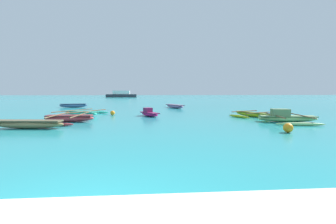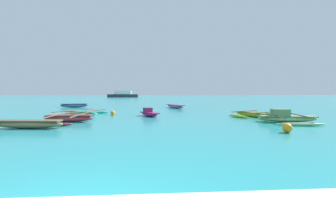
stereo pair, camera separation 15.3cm
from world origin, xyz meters
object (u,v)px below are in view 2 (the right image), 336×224
(moored_boat_0, at_px, (149,113))
(moored_boat_5, at_px, (81,113))
(mooring_buoy_1, at_px, (113,113))
(distant_ferry, at_px, (123,95))
(moored_boat_6, at_px, (286,118))
(mooring_buoy_0, at_px, (287,128))
(moored_boat_3, at_px, (74,105))
(moored_boat_2, at_px, (252,114))
(moored_boat_4, at_px, (175,106))
(moored_boat_1, at_px, (69,118))
(moored_boat_7, at_px, (28,124))

(moored_boat_0, height_order, moored_boat_5, moored_boat_0)
(mooring_buoy_1, height_order, distant_ferry, distant_ferry)
(moored_boat_6, height_order, mooring_buoy_0, moored_boat_6)
(moored_boat_3, relative_size, distant_ferry, 0.33)
(moored_boat_2, bearing_deg, moored_boat_0, -120.60)
(moored_boat_2, distance_m, mooring_buoy_1, 11.51)
(moored_boat_0, xyz_separation_m, distant_ferry, (-10.19, 61.04, 0.70))
(moored_boat_5, relative_size, mooring_buoy_0, 10.72)
(moored_boat_4, relative_size, mooring_buoy_1, 9.34)
(moored_boat_2, bearing_deg, moored_boat_4, -176.47)
(moored_boat_5, xyz_separation_m, mooring_buoy_1, (2.72, -0.19, 0.00))
(moored_boat_1, height_order, moored_boat_7, moored_boat_1)
(moored_boat_0, relative_size, moored_boat_4, 0.64)
(moored_boat_2, distance_m, moored_boat_5, 14.23)
(moored_boat_1, relative_size, moored_boat_6, 0.96)
(moored_boat_1, distance_m, moored_boat_6, 14.43)
(moored_boat_4, relative_size, mooring_buoy_0, 7.82)
(moored_boat_5, bearing_deg, mooring_buoy_0, -3.84)
(moored_boat_0, distance_m, moored_boat_2, 8.27)
(moored_boat_6, bearing_deg, moored_boat_5, 170.11)
(mooring_buoy_1, bearing_deg, moored_boat_3, 123.68)
(moored_boat_0, distance_m, moored_boat_3, 14.47)
(moored_boat_7, bearing_deg, mooring_buoy_1, 68.29)
(moored_boat_7, xyz_separation_m, distant_ferry, (-3.64, 66.66, 0.68))
(mooring_buoy_0, bearing_deg, moored_boat_2, 78.94)
(moored_boat_1, distance_m, distant_ferry, 64.31)
(moored_boat_4, relative_size, moored_boat_7, 0.92)
(mooring_buoy_0, relative_size, mooring_buoy_1, 1.19)
(moored_boat_1, height_order, mooring_buoy_0, moored_boat_1)
(moored_boat_2, height_order, distant_ferry, distant_ferry)
(moored_boat_0, relative_size, moored_boat_6, 0.56)
(moored_boat_3, distance_m, mooring_buoy_1, 11.75)
(moored_boat_0, distance_m, mooring_buoy_0, 10.44)
(moored_boat_3, distance_m, moored_boat_4, 12.82)
(moored_boat_5, bearing_deg, moored_boat_7, -64.21)
(moored_boat_6, height_order, distant_ferry, distant_ferry)
(moored_boat_1, distance_m, mooring_buoy_1, 4.60)
(moored_boat_1, relative_size, moored_boat_4, 1.09)
(moored_boat_7, xyz_separation_m, mooring_buoy_0, (13.41, -2.25, -0.02))
(distant_ferry, bearing_deg, moored_boat_6, -73.48)
(moored_boat_3, bearing_deg, moored_boat_0, -54.37)
(mooring_buoy_1, bearing_deg, distant_ferry, 96.70)
(moored_boat_2, distance_m, mooring_buoy_0, 7.07)
(moored_boat_1, bearing_deg, moored_boat_7, -116.14)
(moored_boat_1, height_order, moored_boat_2, moored_boat_1)
(moored_boat_0, relative_size, moored_boat_3, 0.67)
(mooring_buoy_0, height_order, distant_ferry, distant_ferry)
(moored_boat_0, distance_m, distant_ferry, 61.89)
(moored_boat_4, bearing_deg, moored_boat_1, -59.04)
(distant_ferry, bearing_deg, moored_boat_2, -73.46)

